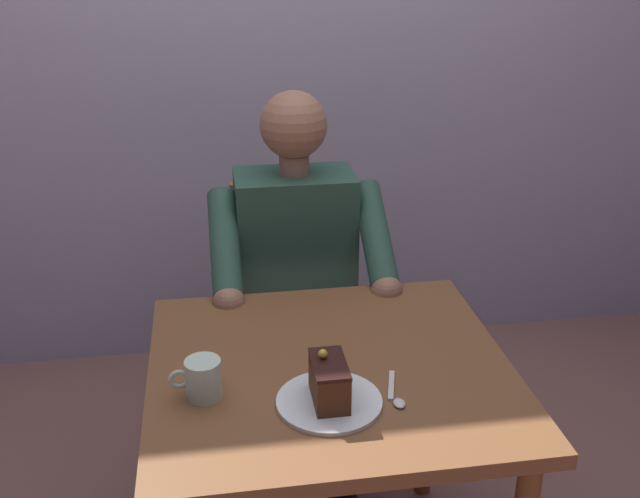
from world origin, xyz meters
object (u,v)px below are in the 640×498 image
(chair, at_px, (293,304))
(seated_person, at_px, (299,287))
(cake_slice, at_px, (329,381))
(coffee_cup, at_px, (203,378))
(dessert_spoon, at_px, (396,395))
(dining_table, at_px, (330,399))

(chair, relative_size, seated_person, 0.72)
(cake_slice, bearing_deg, coffee_cup, -14.45)
(coffee_cup, height_order, dessert_spoon, coffee_cup)
(dining_table, distance_m, seated_person, 0.57)
(seated_person, relative_size, cake_slice, 9.41)
(dining_table, distance_m, coffee_cup, 0.34)
(dining_table, bearing_deg, seated_person, -90.00)
(chair, distance_m, cake_slice, 0.94)
(cake_slice, relative_size, dessert_spoon, 0.91)
(dessert_spoon, bearing_deg, chair, -82.48)
(dining_table, relative_size, seated_person, 0.68)
(coffee_cup, bearing_deg, chair, -109.39)
(dining_table, height_order, chair, chair)
(seated_person, distance_m, dessert_spoon, 0.74)
(dining_table, height_order, cake_slice, cake_slice)
(seated_person, height_order, dessert_spoon, seated_person)
(dining_table, xyz_separation_m, seated_person, (0.00, -0.57, 0.01))
(dining_table, xyz_separation_m, dessert_spoon, (-0.12, 0.15, 0.10))
(dining_table, bearing_deg, cake_slice, 79.36)
(seated_person, height_order, cake_slice, seated_person)
(chair, xyz_separation_m, coffee_cup, (0.29, 0.83, 0.28))
(dining_table, relative_size, cake_slice, 6.45)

